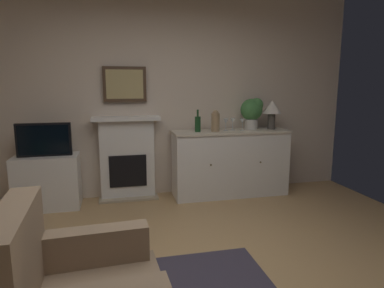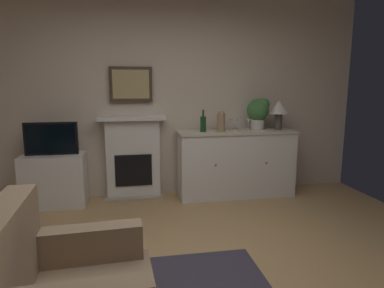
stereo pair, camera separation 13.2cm
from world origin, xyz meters
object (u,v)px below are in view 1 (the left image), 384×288
at_px(wine_glass_center, 233,121).
at_px(tv_set, 44,140).
at_px(fireplace_unit, 127,158).
at_px(wine_bottle, 198,124).
at_px(wine_glass_left, 226,122).
at_px(table_lamp, 272,109).
at_px(framed_picture, 125,84).
at_px(vase_decorative, 215,121).
at_px(potted_plant_small, 252,111).
at_px(wine_glass_right, 242,122).
at_px(sideboard_cabinet, 230,163).
at_px(tv_cabinet, 48,182).

height_order(wine_glass_center, tv_set, wine_glass_center).
distance_m(fireplace_unit, wine_glass_center, 1.49).
distance_m(fireplace_unit, wine_bottle, 1.04).
distance_m(wine_glass_left, wine_glass_center, 0.12).
bearing_deg(tv_set, table_lamp, 0.16).
bearing_deg(framed_picture, vase_decorative, -13.40).
bearing_deg(wine_bottle, potted_plant_small, 5.13).
distance_m(wine_glass_center, vase_decorative, 0.28).
bearing_deg(tv_set, wine_bottle, -0.52).
xyz_separation_m(fireplace_unit, potted_plant_small, (1.70, -0.13, 0.60)).
xyz_separation_m(framed_picture, table_lamp, (1.97, -0.22, -0.33)).
distance_m(wine_glass_center, wine_glass_right, 0.13).
bearing_deg(sideboard_cabinet, potted_plant_small, 8.06).
height_order(framed_picture, wine_glass_right, framed_picture).
relative_size(table_lamp, tv_cabinet, 0.53).
bearing_deg(vase_decorative, tv_set, 178.87).
distance_m(fireplace_unit, table_lamp, 2.07).
xyz_separation_m(fireplace_unit, sideboard_cabinet, (1.38, -0.18, -0.10)).
bearing_deg(table_lamp, tv_cabinet, 179.71).
height_order(sideboard_cabinet, tv_set, tv_set).
relative_size(wine_bottle, vase_decorative, 1.03).
xyz_separation_m(wine_glass_right, tv_set, (-2.49, 0.05, -0.16)).
height_order(sideboard_cabinet, vase_decorative, vase_decorative).
relative_size(vase_decorative, tv_set, 0.45).
bearing_deg(potted_plant_small, table_lamp, -9.52).
bearing_deg(sideboard_cabinet, wine_glass_center, 31.68).
relative_size(vase_decorative, potted_plant_small, 0.65).
height_order(wine_glass_center, wine_glass_right, same).
height_order(wine_glass_left, potted_plant_small, potted_plant_small).
distance_m(fireplace_unit, tv_set, 1.04).
bearing_deg(potted_plant_small, tv_set, -178.85).
bearing_deg(wine_glass_right, wine_glass_left, 169.75).
relative_size(sideboard_cabinet, tv_set, 2.55).
height_order(wine_glass_left, vase_decorative, vase_decorative).
bearing_deg(sideboard_cabinet, tv_set, -179.80).
bearing_deg(potted_plant_small, wine_glass_center, -174.96).
xyz_separation_m(sideboard_cabinet, wine_glass_center, (0.03, 0.02, 0.57)).
bearing_deg(vase_decorative, wine_glass_right, -0.95).
relative_size(framed_picture, potted_plant_small, 1.28).
xyz_separation_m(framed_picture, wine_glass_center, (1.41, -0.20, -0.49)).
height_order(wine_bottle, potted_plant_small, potted_plant_small).
height_order(vase_decorative, tv_cabinet, vase_decorative).
distance_m(wine_bottle, vase_decorative, 0.24).
relative_size(wine_glass_center, tv_cabinet, 0.22).
height_order(tv_cabinet, potted_plant_small, potted_plant_small).
bearing_deg(table_lamp, wine_glass_left, -178.59).
height_order(fireplace_unit, framed_picture, framed_picture).
bearing_deg(fireplace_unit, wine_glass_center, -6.37).
distance_m(table_lamp, wine_glass_center, 0.58).
xyz_separation_m(sideboard_cabinet, tv_cabinet, (-2.35, 0.02, -0.12)).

